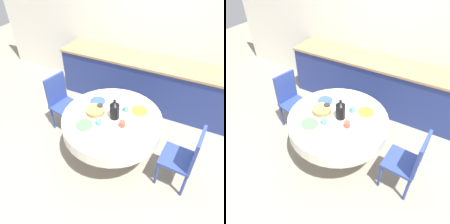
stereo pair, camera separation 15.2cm
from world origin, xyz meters
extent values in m
plane|color=#9E937F|center=(0.00, 0.00, 0.00)|extent=(12.00, 12.00, 0.00)
cube|color=silver|center=(0.00, 1.74, 1.30)|extent=(7.00, 0.05, 2.60)
cube|color=navy|center=(0.00, 1.41, 0.44)|extent=(3.20, 0.60, 0.87)
cube|color=#A37F56|center=(0.00, 1.41, 0.89)|extent=(3.24, 0.64, 0.04)
cylinder|color=brown|center=(0.00, 0.00, 0.02)|extent=(0.44, 0.44, 0.04)
cylinder|color=brown|center=(0.00, 0.00, 0.28)|extent=(0.11, 0.11, 0.47)
cylinder|color=silver|center=(0.00, 0.00, 0.60)|extent=(1.35, 1.35, 0.18)
cylinder|color=silver|center=(0.00, 0.00, 0.71)|extent=(1.34, 1.34, 0.03)
cube|color=#2D428E|center=(0.94, -0.06, 0.44)|extent=(0.43, 0.43, 0.04)
cube|color=#2D428E|center=(1.12, -0.07, 0.70)|extent=(0.06, 0.38, 0.48)
cylinder|color=#2D428E|center=(0.75, -0.23, 0.21)|extent=(0.04, 0.04, 0.42)
cylinder|color=#2D428E|center=(0.77, 0.13, 0.21)|extent=(0.04, 0.04, 0.42)
cylinder|color=#2D428E|center=(1.10, -0.25, 0.21)|extent=(0.04, 0.04, 0.42)
cylinder|color=#2D428E|center=(1.12, 0.10, 0.21)|extent=(0.04, 0.04, 0.42)
cube|color=#2D428E|center=(-0.92, 0.19, 0.44)|extent=(0.47, 0.47, 0.04)
cube|color=#2D428E|center=(-1.10, 0.23, 0.70)|extent=(0.11, 0.38, 0.48)
cylinder|color=#2D428E|center=(-0.71, 0.33, 0.21)|extent=(0.04, 0.04, 0.42)
cylinder|color=#2D428E|center=(-0.78, -0.02, 0.21)|extent=(0.04, 0.04, 0.42)
cylinder|color=#2D428E|center=(-1.06, 0.40, 0.21)|extent=(0.04, 0.04, 0.42)
cylinder|color=#2D428E|center=(-1.13, 0.05, 0.21)|extent=(0.04, 0.04, 0.42)
cylinder|color=#5BA85B|center=(-0.25, -0.30, 0.73)|extent=(0.22, 0.22, 0.01)
cylinder|color=#5BA39E|center=(-0.09, -0.21, 0.76)|extent=(0.08, 0.08, 0.08)
cylinder|color=white|center=(0.27, -0.28, 0.73)|extent=(0.22, 0.22, 0.01)
cylinder|color=#CC4C3D|center=(0.20, -0.11, 0.76)|extent=(0.08, 0.08, 0.08)
cylinder|color=#3856AD|center=(-0.33, 0.21, 0.73)|extent=(0.22, 0.22, 0.01)
cylinder|color=#28282D|center=(-0.21, 0.07, 0.76)|extent=(0.08, 0.08, 0.08)
cylinder|color=yellow|center=(0.29, 0.27, 0.73)|extent=(0.22, 0.22, 0.01)
cylinder|color=#5BA39E|center=(0.12, 0.19, 0.76)|extent=(0.08, 0.08, 0.08)
cylinder|color=black|center=(0.04, 0.00, 0.83)|extent=(0.13, 0.13, 0.21)
cone|color=black|center=(0.04, 0.00, 0.96)|extent=(0.12, 0.12, 0.05)
sphere|color=black|center=(0.04, 0.00, 1.00)|extent=(0.04, 0.04, 0.04)
cylinder|color=#AD844C|center=(-0.24, -0.02, 0.75)|extent=(0.26, 0.26, 0.06)
camera|label=1|loc=(0.95, -1.96, 2.64)|focal=35.00mm
camera|label=2|loc=(1.09, -1.89, 2.64)|focal=35.00mm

